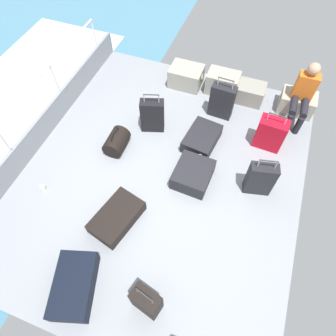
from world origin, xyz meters
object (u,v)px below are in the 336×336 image
object	(u,v)px
suitcase_3	(260,179)
suitcase_7	(117,217)
suitcase_5	(74,286)
suitcase_4	(147,301)
cargo_crate_1	(223,83)
suitcase_1	(193,174)
cargo_crate_0	(186,76)
passenger_seated	(304,94)
suitcase_2	(202,139)
suitcase_8	(152,116)
paper_cup	(43,188)
cargo_crate_2	(249,93)
suitcase_6	(222,101)
suitcase_0	(270,134)
cargo_crate_3	(297,103)
duffel_bag	(117,142)

from	to	relation	value
suitcase_3	suitcase_7	distance (m)	2.18
suitcase_5	suitcase_4	bearing A→B (deg)	7.94
cargo_crate_1	suitcase_1	size ratio (longest dim) A/B	1.00
cargo_crate_0	passenger_seated	world-z (taller)	passenger_seated
suitcase_2	suitcase_8	distance (m)	0.93
suitcase_2	paper_cup	bearing A→B (deg)	-139.54
cargo_crate_2	passenger_seated	world-z (taller)	passenger_seated
cargo_crate_1	suitcase_1	xyz separation A→B (m)	(0.09, -2.14, -0.07)
cargo_crate_1	suitcase_6	world-z (taller)	suitcase_6
cargo_crate_2	suitcase_3	xyz separation A→B (m)	(0.53, -1.93, 0.14)
suitcase_2	suitcase_0	bearing A→B (deg)	18.70
cargo_crate_0	cargo_crate_3	world-z (taller)	cargo_crate_0
suitcase_1	suitcase_4	size ratio (longest dim) A/B	0.96
passenger_seated	paper_cup	world-z (taller)	passenger_seated
passenger_seated	cargo_crate_2	bearing A→B (deg)	170.43
paper_cup	cargo_crate_0	bearing A→B (deg)	66.99
suitcase_6	cargo_crate_2	bearing A→B (deg)	54.64
suitcase_0	suitcase_1	size ratio (longest dim) A/B	1.15
cargo_crate_3	suitcase_0	bearing A→B (deg)	-108.92
suitcase_5	passenger_seated	bearing A→B (deg)	61.14
suitcase_5	duffel_bag	distance (m)	2.31
duffel_bag	paper_cup	xyz separation A→B (m)	(-0.72, -1.15, -0.12)
suitcase_3	suitcase_4	distance (m)	2.32
cargo_crate_0	suitcase_8	distance (m)	1.33
suitcase_5	duffel_bag	xyz separation A→B (m)	(-0.49, 2.25, 0.03)
passenger_seated	paper_cup	xyz separation A→B (m)	(-3.44, -2.93, -0.50)
suitcase_8	paper_cup	world-z (taller)	suitcase_8
suitcase_4	suitcase_5	size ratio (longest dim) A/B	0.73
suitcase_2	suitcase_8	size ratio (longest dim) A/B	0.93
suitcase_4	cargo_crate_3	bearing A→B (deg)	72.55
cargo_crate_3	paper_cup	bearing A→B (deg)	-137.90
suitcase_0	paper_cup	xyz separation A→B (m)	(-3.09, -2.09, -0.24)
suitcase_3	suitcase_7	world-z (taller)	suitcase_3
suitcase_0	suitcase_5	world-z (taller)	suitcase_0
cargo_crate_2	duffel_bag	world-z (taller)	duffel_bag
cargo_crate_1	suitcase_1	distance (m)	2.14
passenger_seated	suitcase_0	size ratio (longest dim) A/B	1.45
suitcase_4	suitcase_7	xyz separation A→B (m)	(-0.85, 0.91, -0.16)
suitcase_1	suitcase_4	xyz separation A→B (m)	(0.04, -1.96, 0.13)
suitcase_0	suitcase_1	world-z (taller)	suitcase_0
cargo_crate_0	suitcase_4	xyz separation A→B (m)	(0.85, -4.05, 0.07)
passenger_seated	suitcase_0	world-z (taller)	passenger_seated
suitcase_7	duffel_bag	world-z (taller)	duffel_bag
suitcase_0	suitcase_5	size ratio (longest dim) A/B	0.80
cargo_crate_0	paper_cup	world-z (taller)	cargo_crate_0
cargo_crate_0	suitcase_7	distance (m)	3.15
passenger_seated	suitcase_2	world-z (taller)	passenger_seated
passenger_seated	suitcase_7	world-z (taller)	passenger_seated
suitcase_6	duffel_bag	world-z (taller)	suitcase_6
suitcase_7	suitcase_8	size ratio (longest dim) A/B	1.09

